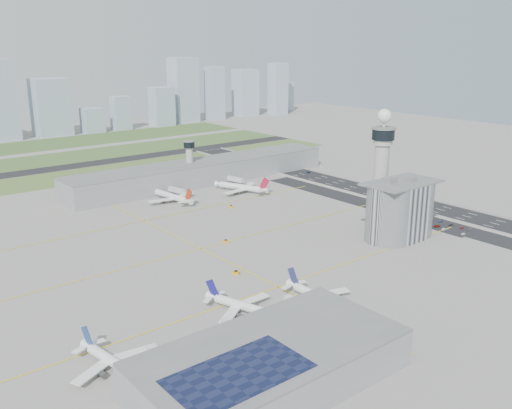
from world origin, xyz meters
TOP-DOWN VIEW (x-y plane):
  - ground at (0.00, 0.00)m, footprint 1000.00×1000.00m
  - grass_strip_0 at (-20.00, 225.00)m, footprint 480.00×50.00m
  - grass_strip_1 at (-20.00, 300.00)m, footprint 480.00×60.00m
  - grass_strip_2 at (-20.00, 380.00)m, footprint 480.00×70.00m
  - runway at (-20.00, 262.00)m, footprint 480.00×22.00m
  - highway at (115.00, 0.00)m, footprint 28.00×500.00m
  - barrier_left at (101.00, 0.00)m, footprint 0.60×500.00m
  - barrier_right at (129.00, 0.00)m, footprint 0.60×500.00m
  - landside_road at (90.00, -10.00)m, footprint 18.00×260.00m
  - parking_lot at (88.00, -22.00)m, footprint 20.00×44.00m
  - taxiway_line_h_0 at (-40.00, -30.00)m, footprint 260.00×0.60m
  - taxiway_line_h_1 at (-40.00, 30.00)m, footprint 260.00×0.60m
  - taxiway_line_h_2 at (-40.00, 90.00)m, footprint 260.00×0.60m
  - taxiway_line_v at (-40.00, 30.00)m, footprint 0.60×260.00m
  - control_tower at (72.00, 8.00)m, footprint 14.00×14.00m
  - secondary_tower at (30.00, 150.00)m, footprint 8.60×8.60m
  - admin_building at (51.99, -22.00)m, footprint 42.00×24.00m
  - terminal_pier at (40.00, 148.00)m, footprint 210.00×32.00m
  - near_terminal at (-88.07, -82.02)m, footprint 84.00×42.00m
  - airplane_near_a at (-122.93, -45.83)m, footprint 35.24×39.62m
  - airplane_near_b at (-66.12, -40.44)m, footprint 40.28×43.75m
  - airplane_near_c at (-38.05, -53.36)m, footprint 31.69×37.27m
  - airplane_far_a at (-5.83, 116.68)m, footprint 39.87×45.41m
  - airplane_far_b at (43.90, 107.17)m, footprint 50.60×54.20m
  - jet_bridge_near_0 at (-113.00, -61.00)m, footprint 5.39×14.31m
  - jet_bridge_near_1 at (-83.00, -61.00)m, footprint 5.39×14.31m
  - jet_bridge_near_2 at (-53.00, -61.00)m, footprint 5.39×14.31m
  - jet_bridge_far_0 at (2.00, 132.00)m, footprint 5.39×14.31m
  - jet_bridge_far_1 at (52.00, 132.00)m, footprint 5.39×14.31m
  - tug_0 at (-114.58, -48.42)m, footprint 3.23×2.36m
  - tug_1 at (-61.05, -42.05)m, footprint 3.87×3.32m
  - tug_2 at (-45.78, -7.52)m, footprint 3.42×3.70m
  - tug_3 at (-24.92, 29.18)m, footprint 2.28×3.11m
  - tug_4 at (15.71, 79.86)m, footprint 3.11×3.52m
  - tug_5 at (52.55, 114.14)m, footprint 3.55×4.02m
  - car_lot_0 at (83.39, -41.50)m, footprint 3.32×1.47m
  - car_lot_1 at (81.99, -30.60)m, footprint 3.93×1.46m
  - car_lot_2 at (84.14, -24.57)m, footprint 4.39×2.06m
  - car_lot_3 at (83.88, -18.52)m, footprint 4.62×2.18m
  - car_lot_4 at (81.87, -11.61)m, footprint 3.75×2.03m
  - car_lot_5 at (83.69, -4.66)m, footprint 3.84×1.83m
  - car_lot_6 at (93.43, -39.22)m, footprint 4.15×2.35m
  - car_lot_7 at (92.49, -35.23)m, footprint 3.93×2.09m
  - car_lot_8 at (91.91, -28.48)m, footprint 3.54×1.60m
  - car_lot_9 at (93.01, -20.73)m, footprint 3.49×1.54m
  - car_lot_10 at (92.64, -10.88)m, footprint 4.17×2.38m
  - car_lot_11 at (92.46, -3.48)m, footprint 4.15×1.92m
  - car_hw_1 at (115.38, 37.52)m, footprint 1.95×4.01m
  - car_hw_2 at (122.13, 119.63)m, footprint 2.15×4.38m
  - car_hw_4 at (109.14, 178.15)m, footprint 2.01×3.80m
  - skyline_bldg_8 at (-19.42, 431.56)m, footprint 26.33×21.06m
  - skyline_bldg_9 at (30.27, 432.32)m, footprint 36.96×29.57m
  - skyline_bldg_10 at (73.27, 423.68)m, footprint 23.01×18.41m
  - skyline_bldg_11 at (108.28, 423.34)m, footprint 20.22×16.18m
  - skyline_bldg_12 at (162.17, 421.29)m, footprint 26.14×20.92m
  - skyline_bldg_13 at (201.27, 433.27)m, footprint 32.26×25.81m
  - skyline_bldg_14 at (244.74, 426.38)m, footprint 21.59×17.28m
  - skyline_bldg_15 at (302.83, 435.54)m, footprint 30.25×24.20m
  - skyline_bldg_16 at (345.49, 415.96)m, footprint 23.04×18.43m
  - skyline_bldg_17 at (382.05, 443.29)m, footprint 22.64×18.11m

SIDE VIEW (x-z plane):
  - ground at x=0.00m, z-range 0.00..0.00m
  - taxiway_line_h_0 at x=-40.00m, z-range 0.00..0.01m
  - taxiway_line_h_1 at x=-40.00m, z-range 0.00..0.01m
  - taxiway_line_h_2 at x=-40.00m, z-range 0.00..0.01m
  - taxiway_line_v at x=-40.00m, z-range 0.00..0.01m
  - grass_strip_0 at x=-20.00m, z-range 0.00..0.08m
  - grass_strip_1 at x=-20.00m, z-range 0.00..0.08m
  - grass_strip_2 at x=-20.00m, z-range 0.00..0.08m
  - landside_road at x=90.00m, z-range 0.00..0.08m
  - highway at x=115.00m, z-range 0.00..0.10m
  - parking_lot at x=88.00m, z-range 0.00..0.10m
  - runway at x=-20.00m, z-range 0.01..0.11m
  - car_lot_7 at x=92.49m, z-range 0.00..1.09m
  - car_lot_6 at x=93.43m, z-range 0.00..1.09m
  - car_lot_10 at x=92.64m, z-range 0.00..1.10m
  - car_lot_0 at x=83.39m, z-range 0.00..1.11m
  - car_lot_9 at x=93.01m, z-range 0.00..1.11m
  - car_lot_11 at x=92.46m, z-range 0.00..1.17m
  - car_lot_8 at x=91.91m, z-range 0.00..1.18m
  - car_hw_2 at x=122.13m, z-range 0.00..1.20m
  - barrier_left at x=101.00m, z-range 0.00..1.20m
  - barrier_right at x=129.00m, z-range 0.00..1.20m
  - car_lot_2 at x=84.14m, z-range 0.00..1.21m
  - car_lot_4 at x=81.87m, z-range 0.00..1.21m
  - car_lot_5 at x=83.69m, z-range 0.00..1.22m
  - car_hw_4 at x=109.14m, z-range 0.00..1.23m
  - car_hw_1 at x=115.38m, z-range 0.00..1.26m
  - car_lot_1 at x=81.99m, z-range 0.00..1.29m
  - car_lot_3 at x=83.88m, z-range 0.00..1.30m
  - tug_4 at x=15.71m, z-range 0.00..1.70m
  - tug_3 at x=-24.92m, z-range 0.00..1.71m
  - tug_2 at x=-45.78m, z-range 0.00..1.78m
  - tug_0 at x=-114.58m, z-range 0.00..1.78m
  - tug_1 at x=-61.05m, z-range 0.00..1.90m
  - tug_5 at x=52.55m, z-range 0.00..1.95m
  - jet_bridge_near_0 at x=-113.00m, z-range 0.00..5.70m
  - jet_bridge_near_1 at x=-83.00m, z-range 0.00..5.70m
  - jet_bridge_near_2 at x=-53.00m, z-range 0.00..5.70m
  - jet_bridge_far_0 at x=2.00m, z-range 0.00..5.70m
  - jet_bridge_far_1 at x=52.00m, z-range 0.00..5.70m
  - airplane_near_a at x=-122.93m, z-range 0.00..9.88m
  - airplane_near_b at x=-66.12m, z-range 0.00..10.09m
  - airplane_near_c at x=-38.05m, z-range 0.00..10.43m
  - airplane_far_a at x=-5.83m, z-range 0.00..11.70m
  - airplane_far_b at x=43.90m, z-range 0.00..12.18m
  - near_terminal at x=-88.07m, z-range -0.07..12.93m
  - terminal_pier at x=40.00m, z-range 0.00..15.80m
  - skyline_bldg_10 at x=73.27m, z-range 0.00..27.75m
  - admin_building at x=51.99m, z-range -1.45..32.05m
  - secondary_tower at x=30.00m, z-range 2.85..34.75m
  - skyline_bldg_11 at x=108.28m, z-range 0.00..38.97m
  - skyline_bldg_17 at x=382.05m, z-range 0.00..41.06m
  - skyline_bldg_12 at x=162.17m, z-range 0.00..46.89m
  - skyline_bldg_9 at x=30.27m, z-range 0.00..62.11m
  - skyline_bldg_15 at x=302.83m, z-range 0.00..63.40m
  - skyline_bldg_14 at x=244.74m, z-range 0.00..68.75m
  - control_tower at x=72.00m, z-range 2.79..67.29m
  - skyline_bldg_16 at x=345.49m, z-range 0.00..71.56m
  - skyline_bldg_13 at x=201.27m, z-range 0.00..81.20m
  - skyline_bldg_8 at x=-19.42m, z-range 0.00..83.39m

